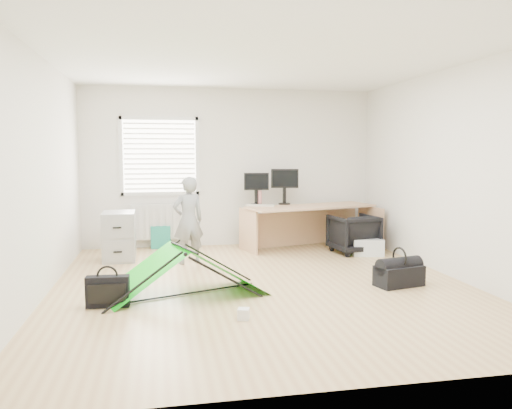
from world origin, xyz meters
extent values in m
plane|color=tan|center=(0.00, 0.00, 0.00)|extent=(5.50, 5.50, 0.00)
cube|color=silver|center=(0.00, 2.75, 1.35)|extent=(5.00, 0.02, 2.70)
cube|color=silver|center=(-1.20, 2.71, 1.55)|extent=(1.20, 0.06, 1.20)
cube|color=silver|center=(-1.20, 2.67, 0.45)|extent=(1.00, 0.12, 0.60)
cube|color=tan|center=(1.25, 2.06, 0.37)|extent=(2.26, 1.21, 0.73)
cube|color=#999B9E|center=(-1.82, 1.82, 0.36)|extent=(0.48, 0.63, 0.73)
cube|color=black|center=(0.38, 2.36, 0.93)|extent=(0.42, 0.15, 0.40)
cube|color=black|center=(0.87, 2.35, 0.95)|extent=(0.47, 0.22, 0.44)
cube|color=beige|center=(0.41, 2.16, 0.74)|extent=(0.50, 0.32, 0.02)
cylinder|color=#C87270|center=(0.44, 2.37, 0.86)|extent=(0.07, 0.07, 0.24)
imported|color=black|center=(1.84, 1.65, 0.31)|extent=(0.75, 0.77, 0.62)
imported|color=gray|center=(-0.81, 1.37, 0.63)|extent=(0.53, 0.43, 1.27)
cube|color=silver|center=(2.00, 1.44, 0.13)|extent=(0.53, 0.43, 0.26)
cube|color=teal|center=(-1.21, 2.63, 0.19)|extent=(0.33, 0.17, 0.38)
cube|color=black|center=(-1.76, -0.53, 0.16)|extent=(0.45, 0.16, 0.33)
cube|color=silver|center=(-0.43, -1.20, 0.05)|extent=(0.14, 0.14, 0.11)
cube|color=black|center=(1.62, -0.35, 0.12)|extent=(0.62, 0.41, 0.25)
camera|label=1|loc=(-1.20, -5.83, 1.62)|focal=35.00mm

